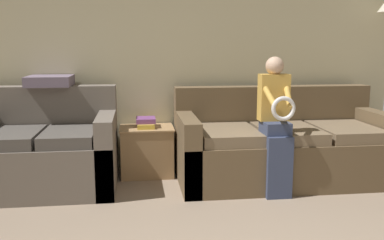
{
  "coord_description": "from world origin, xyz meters",
  "views": [
    {
      "loc": [
        -0.65,
        -1.56,
        1.35
      ],
      "look_at": [
        -0.2,
        1.84,
        0.75
      ],
      "focal_mm": 40.0,
      "sensor_mm": 36.0,
      "label": 1
    }
  ],
  "objects_px": {
    "couch_main": "(282,147)",
    "side_shelf": "(147,150)",
    "child_left_seated": "(276,120)",
    "book_stack": "(146,122)",
    "throw_pillow": "(50,81)",
    "couch_side": "(46,153)"
  },
  "relations": [
    {
      "from": "child_left_seated",
      "to": "side_shelf",
      "type": "height_order",
      "value": "child_left_seated"
    },
    {
      "from": "side_shelf",
      "to": "throw_pillow",
      "type": "bearing_deg",
      "value": 178.89
    },
    {
      "from": "couch_main",
      "to": "side_shelf",
      "type": "distance_m",
      "value": 1.4
    },
    {
      "from": "couch_side",
      "to": "couch_main",
      "type": "bearing_deg",
      "value": -0.34
    },
    {
      "from": "throw_pillow",
      "to": "book_stack",
      "type": "bearing_deg",
      "value": -0.38
    },
    {
      "from": "book_stack",
      "to": "side_shelf",
      "type": "bearing_deg",
      "value": -61.25
    },
    {
      "from": "book_stack",
      "to": "couch_main",
      "type": "bearing_deg",
      "value": -13.56
    },
    {
      "from": "couch_side",
      "to": "child_left_seated",
      "type": "bearing_deg",
      "value": -11.46
    },
    {
      "from": "child_left_seated",
      "to": "book_stack",
      "type": "bearing_deg",
      "value": 147.19
    },
    {
      "from": "book_stack",
      "to": "throw_pillow",
      "type": "relative_size",
      "value": 0.74
    },
    {
      "from": "child_left_seated",
      "to": "book_stack",
      "type": "height_order",
      "value": "child_left_seated"
    },
    {
      "from": "throw_pillow",
      "to": "couch_side",
      "type": "bearing_deg",
      "value": -92.34
    },
    {
      "from": "book_stack",
      "to": "throw_pillow",
      "type": "height_order",
      "value": "throw_pillow"
    },
    {
      "from": "couch_main",
      "to": "book_stack",
      "type": "xyz_separation_m",
      "value": [
        -1.36,
        0.33,
        0.23
      ]
    },
    {
      "from": "couch_side",
      "to": "throw_pillow",
      "type": "distance_m",
      "value": 0.73
    },
    {
      "from": "side_shelf",
      "to": "couch_main",
      "type": "bearing_deg",
      "value": -13.14
    },
    {
      "from": "book_stack",
      "to": "throw_pillow",
      "type": "distance_m",
      "value": 1.04
    },
    {
      "from": "couch_main",
      "to": "side_shelf",
      "type": "bearing_deg",
      "value": 166.86
    },
    {
      "from": "couch_side",
      "to": "book_stack",
      "type": "bearing_deg",
      "value": 18.29
    },
    {
      "from": "couch_side",
      "to": "child_left_seated",
      "type": "relative_size",
      "value": 1.05
    },
    {
      "from": "child_left_seated",
      "to": "throw_pillow",
      "type": "xyz_separation_m",
      "value": [
        -2.09,
        0.75,
        0.31
      ]
    },
    {
      "from": "couch_main",
      "to": "side_shelf",
      "type": "relative_size",
      "value": 3.81
    }
  ]
}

